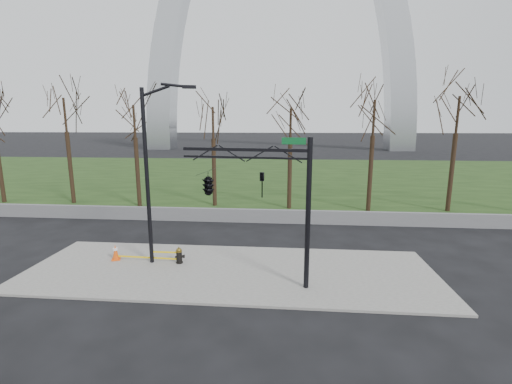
# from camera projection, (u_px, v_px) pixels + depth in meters

# --- Properties ---
(ground) EXTENTS (500.00, 500.00, 0.00)m
(ground) POSITION_uv_depth(u_px,v_px,m) (230.00, 272.00, 15.51)
(ground) COLOR black
(ground) RESTS_ON ground
(sidewalk) EXTENTS (18.00, 6.00, 0.10)m
(sidewalk) POSITION_uv_depth(u_px,v_px,m) (230.00, 271.00, 15.50)
(sidewalk) COLOR slate
(sidewalk) RESTS_ON ground
(grass_strip) EXTENTS (120.00, 40.00, 0.06)m
(grass_strip) POSITION_uv_depth(u_px,v_px,m) (267.00, 175.00, 44.83)
(grass_strip) COLOR #1B3212
(grass_strip) RESTS_ON ground
(guardrail) EXTENTS (60.00, 0.30, 0.90)m
(guardrail) POSITION_uv_depth(u_px,v_px,m) (249.00, 216.00, 23.24)
(guardrail) COLOR #59595B
(guardrail) RESTS_ON ground
(gateway_arch) EXTENTS (66.00, 6.00, 65.00)m
(gateway_arch) POSITION_uv_depth(u_px,v_px,m) (279.00, 12.00, 82.58)
(gateway_arch) COLOR #B2B5B9
(gateway_arch) RESTS_ON ground
(tree_row) EXTENTS (45.46, 4.00, 9.05)m
(tree_row) POSITION_uv_depth(u_px,v_px,m) (251.00, 150.00, 26.39)
(tree_row) COLOR black
(tree_row) RESTS_ON ground
(fire_hydrant) EXTENTS (0.48, 0.31, 0.78)m
(fire_hydrant) POSITION_uv_depth(u_px,v_px,m) (179.00, 256.00, 16.18)
(fire_hydrant) COLOR black
(fire_hydrant) RESTS_ON sidewalk
(traffic_cone) EXTENTS (0.50, 0.50, 0.75)m
(traffic_cone) POSITION_uv_depth(u_px,v_px,m) (116.00, 252.00, 16.57)
(traffic_cone) COLOR #E64C0C
(traffic_cone) RESTS_ON sidewalk
(street_light) EXTENTS (2.34, 0.79, 8.21)m
(street_light) POSITION_uv_depth(u_px,v_px,m) (152.00, 164.00, 15.50)
(street_light) COLOR black
(street_light) RESTS_ON ground
(traffic_signal_mast) EXTENTS (5.06, 2.53, 6.00)m
(traffic_signal_mast) POSITION_uv_depth(u_px,v_px,m) (226.00, 184.00, 13.78)
(traffic_signal_mast) COLOR black
(traffic_signal_mast) RESTS_ON ground
(caution_tape) EXTENTS (3.14, 0.15, 0.40)m
(caution_tape) POSITION_uv_depth(u_px,v_px,m) (152.00, 256.00, 16.35)
(caution_tape) COLOR yellow
(caution_tape) RESTS_ON ground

